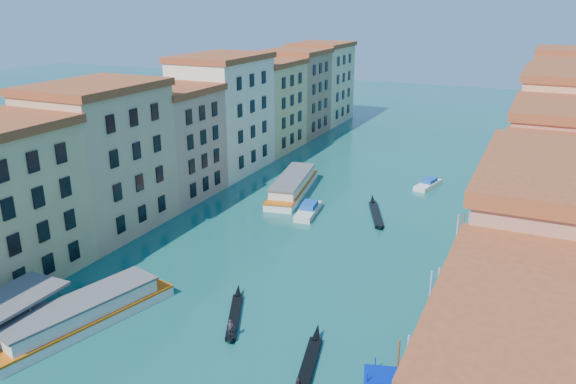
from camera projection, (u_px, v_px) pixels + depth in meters
name	position (u px, v px, depth m)	size (l,w,h in m)	color
left_bank_palazzos	(204.00, 124.00, 96.69)	(12.80, 128.40, 21.00)	#C8B192
right_bank_palazzos	(562.00, 160.00, 74.77)	(12.80, 128.40, 21.00)	#A54333
quay	(491.00, 216.00, 80.94)	(4.00, 140.00, 1.00)	gray
restaurant_awnings	(439.00, 363.00, 43.97)	(3.20, 44.55, 3.12)	maroon
mooring_poles_right	(415.00, 335.00, 50.72)	(1.44, 54.24, 3.20)	#54391D
vaporetto_near	(82.00, 315.00, 54.05)	(8.88, 19.46, 2.82)	silver
vaporetto_far	(293.00, 185.00, 91.90)	(7.91, 19.94, 2.90)	silver
gondola_fore	(234.00, 315.00, 55.64)	(5.23, 10.10, 2.15)	black
gondola_right	(307.00, 369.00, 47.36)	(3.53, 11.93, 2.40)	black
gondola_far	(376.00, 213.00, 82.33)	(5.77, 12.41, 1.84)	black
motorboat_mid	(308.00, 210.00, 82.87)	(3.53, 8.02, 1.61)	silver
motorboat_far	(428.00, 184.00, 94.86)	(3.68, 7.11, 1.41)	silver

